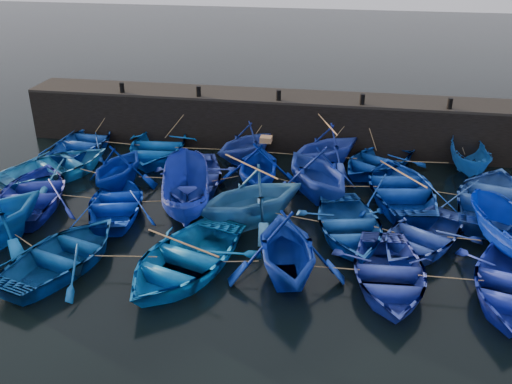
% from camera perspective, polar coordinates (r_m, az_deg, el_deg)
% --- Properties ---
extents(ground, '(120.00, 120.00, 0.00)m').
position_cam_1_polar(ground, '(20.40, -1.54, -5.63)').
color(ground, black).
rests_on(ground, ground).
extents(quay_wall, '(26.00, 2.50, 2.50)m').
position_cam_1_polar(quay_wall, '(29.32, 2.46, 7.09)').
color(quay_wall, black).
rests_on(quay_wall, ground).
extents(quay_top, '(26.00, 2.50, 0.12)m').
position_cam_1_polar(quay_top, '(28.93, 2.51, 9.55)').
color(quay_top, black).
rests_on(quay_top, quay_wall).
extents(bollard_0, '(0.24, 0.24, 0.50)m').
position_cam_1_polar(bollard_0, '(30.05, -13.27, 10.13)').
color(bollard_0, black).
rests_on(bollard_0, quay_top).
extents(bollard_1, '(0.24, 0.24, 0.50)m').
position_cam_1_polar(bollard_1, '(28.76, -5.77, 9.99)').
color(bollard_1, black).
rests_on(bollard_1, quay_top).
extents(bollard_2, '(0.24, 0.24, 0.50)m').
position_cam_1_polar(bollard_2, '(27.98, 2.27, 9.65)').
color(bollard_2, black).
rests_on(bollard_2, quay_top).
extents(bollard_3, '(0.24, 0.24, 0.50)m').
position_cam_1_polar(bollard_3, '(27.77, 10.58, 9.11)').
color(bollard_3, black).
rests_on(bollard_3, quay_top).
extents(bollard_4, '(0.24, 0.24, 0.50)m').
position_cam_1_polar(bollard_4, '(28.12, 18.82, 8.38)').
color(bollard_4, black).
rests_on(bollard_4, quay_top).
extents(boat_0, '(3.78, 5.08, 1.01)m').
position_cam_1_polar(boat_0, '(29.94, -16.70, 4.89)').
color(boat_0, navy).
rests_on(boat_0, ground).
extents(boat_1, '(4.44, 5.90, 1.16)m').
position_cam_1_polar(boat_1, '(28.30, -9.85, 4.58)').
color(boat_1, '#044192').
rests_on(boat_1, ground).
extents(boat_2, '(4.72, 4.88, 1.96)m').
position_cam_1_polar(boat_2, '(27.18, -1.00, 4.98)').
color(boat_2, '#243DA0').
rests_on(boat_2, ground).
extents(boat_3, '(5.28, 5.29, 2.11)m').
position_cam_1_polar(boat_3, '(26.68, 7.02, 4.55)').
color(boat_3, blue).
rests_on(boat_3, ground).
extents(boat_4, '(5.52, 5.93, 1.00)m').
position_cam_1_polar(boat_4, '(26.90, 11.98, 3.08)').
color(boat_4, navy).
rests_on(boat_4, ground).
extents(boat_5, '(1.61, 4.10, 1.58)m').
position_cam_1_polar(boat_5, '(27.48, 20.60, 3.08)').
color(boat_5, '#13519F').
rests_on(boat_5, ground).
extents(boat_6, '(6.02, 6.40, 1.08)m').
position_cam_1_polar(boat_6, '(27.15, -19.34, 2.44)').
color(boat_6, '#1E68B0').
rests_on(boat_6, ground).
extents(boat_7, '(3.59, 4.05, 1.97)m').
position_cam_1_polar(boat_7, '(25.21, -13.63, 2.53)').
color(boat_7, navy).
rests_on(boat_7, ground).
extents(boat_8, '(4.68, 5.91, 1.11)m').
position_cam_1_polar(boat_8, '(24.42, -6.45, 1.24)').
color(boat_8, '#2B3EA4').
rests_on(boat_8, ground).
extents(boat_9, '(4.03, 4.54, 2.20)m').
position_cam_1_polar(boat_9, '(24.26, 0.28, 2.64)').
color(boat_9, '#001C96').
rests_on(boat_9, ground).
extents(boat_10, '(5.67, 5.87, 2.36)m').
position_cam_1_polar(boat_10, '(23.69, 6.17, 2.12)').
color(boat_10, '#173299').
rests_on(boat_10, ground).
extents(boat_11, '(4.88, 6.21, 1.17)m').
position_cam_1_polar(boat_11, '(24.24, 14.32, 0.45)').
color(boat_11, '#093499').
rests_on(boat_11, ground).
extents(boat_12, '(5.71, 6.78, 1.20)m').
position_cam_1_polar(boat_12, '(24.52, 22.69, -0.49)').
color(boat_12, '#244EA5').
rests_on(boat_12, ground).
extents(boat_13, '(5.12, 6.20, 1.12)m').
position_cam_1_polar(boat_13, '(24.80, -21.30, -0.05)').
color(boat_13, navy).
rests_on(boat_13, ground).
extents(boat_14, '(4.23, 5.16, 0.94)m').
position_cam_1_polar(boat_14, '(23.21, -13.67, -0.97)').
color(boat_14, '#052DBA').
rests_on(boat_14, ground).
extents(boat_15, '(3.14, 5.33, 1.94)m').
position_cam_1_polar(boat_15, '(22.29, -7.10, -0.11)').
color(boat_15, navy).
rests_on(boat_15, ground).
extents(boat_16, '(5.98, 5.90, 2.38)m').
position_cam_1_polar(boat_16, '(21.37, -0.52, -0.41)').
color(boat_16, '#296AAA').
rests_on(boat_16, ground).
extents(boat_17, '(4.49, 5.54, 1.02)m').
position_cam_1_polar(boat_17, '(21.05, 9.26, -3.32)').
color(boat_17, '#1249A3').
rests_on(boat_17, ground).
extents(boat_18, '(5.33, 5.79, 0.98)m').
position_cam_1_polar(boat_18, '(20.95, 16.13, -4.27)').
color(boat_18, '#2A46B2').
rests_on(boat_18, ground).
extents(boat_19, '(3.29, 4.62, 1.68)m').
position_cam_1_polar(boat_19, '(21.33, 24.07, -3.99)').
color(boat_19, '#0020A4').
rests_on(boat_19, ground).
extents(boat_21, '(4.84, 5.80, 1.04)m').
position_cam_1_polar(boat_21, '(20.11, -18.66, -5.90)').
color(boat_21, navy).
rests_on(boat_21, ground).
extents(boat_22, '(5.46, 6.47, 1.15)m').
position_cam_1_polar(boat_22, '(18.87, -7.27, -6.64)').
color(boat_22, blue).
rests_on(boat_22, ground).
extents(boat_23, '(4.77, 5.21, 2.32)m').
position_cam_1_polar(boat_23, '(18.21, 3.07, -5.56)').
color(boat_23, '#0A2A9A').
rests_on(boat_23, ground).
extents(boat_24, '(3.82, 5.11, 1.01)m').
position_cam_1_polar(boat_24, '(18.59, 13.10, -7.96)').
color(boat_24, '#283AA9').
rests_on(boat_24, ground).
extents(wooden_crate, '(0.48, 0.43, 0.23)m').
position_cam_1_polar(wooden_crate, '(23.76, 1.01, 5.29)').
color(wooden_crate, olive).
rests_on(wooden_crate, boat_9).
extents(mooring_ropes, '(18.52, 11.75, 2.10)m').
position_cam_1_polar(mooring_ropes, '(24.44, 0.49, 2.23)').
color(mooring_ropes, tan).
rests_on(mooring_ropes, ground).
extents(loose_oars, '(9.57, 11.80, 1.30)m').
position_cam_1_polar(loose_oars, '(22.16, 4.33, 2.03)').
color(loose_oars, '#99724C').
rests_on(loose_oars, ground).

